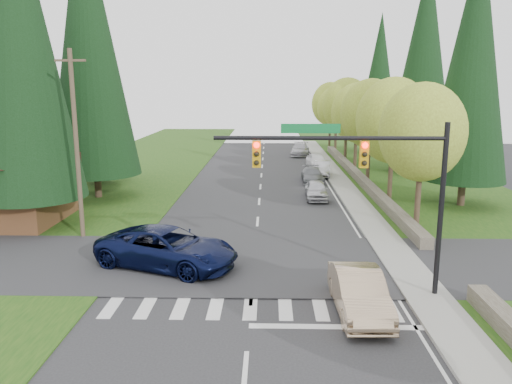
{
  "coord_description": "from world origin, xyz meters",
  "views": [
    {
      "loc": [
        0.64,
        -14.02,
        8.02
      ],
      "look_at": [
        0.02,
        10.95,
        2.8
      ],
      "focal_mm": 35.0,
      "sensor_mm": 36.0,
      "label": 1
    }
  ],
  "objects_px": {
    "parked_car_b": "(312,175)",
    "parked_car_e": "(300,150)",
    "suv_navy": "(167,248)",
    "parked_car_c": "(322,169)",
    "parked_car_a": "(317,190)",
    "sedan_champagne": "(359,292)",
    "parked_car_d": "(317,161)"
  },
  "relations": [
    {
      "from": "parked_car_d",
      "to": "parked_car_e",
      "type": "bearing_deg",
      "value": 90.45
    },
    {
      "from": "parked_car_a",
      "to": "parked_car_d",
      "type": "bearing_deg",
      "value": 86.07
    },
    {
      "from": "parked_car_c",
      "to": "parked_car_d",
      "type": "relative_size",
      "value": 1.01
    },
    {
      "from": "suv_navy",
      "to": "parked_car_c",
      "type": "distance_m",
      "value": 25.97
    },
    {
      "from": "parked_car_a",
      "to": "parked_car_d",
      "type": "distance_m",
      "value": 14.85
    },
    {
      "from": "parked_car_d",
      "to": "parked_car_c",
      "type": "bearing_deg",
      "value": -96.43
    },
    {
      "from": "suv_navy",
      "to": "parked_car_c",
      "type": "xyz_separation_m",
      "value": [
        9.53,
        24.16,
        -0.2
      ]
    },
    {
      "from": "parked_car_b",
      "to": "parked_car_d",
      "type": "height_order",
      "value": "parked_car_d"
    },
    {
      "from": "parked_car_b",
      "to": "parked_car_c",
      "type": "height_order",
      "value": "parked_car_c"
    },
    {
      "from": "parked_car_b",
      "to": "parked_car_d",
      "type": "bearing_deg",
      "value": 82.3
    },
    {
      "from": "sedan_champagne",
      "to": "suv_navy",
      "type": "distance_m",
      "value": 9.1
    },
    {
      "from": "sedan_champagne",
      "to": "parked_car_e",
      "type": "bearing_deg",
      "value": 87.88
    },
    {
      "from": "parked_car_a",
      "to": "parked_car_e",
      "type": "bearing_deg",
      "value": 90.83
    },
    {
      "from": "suv_navy",
      "to": "parked_car_b",
      "type": "xyz_separation_m",
      "value": [
        8.38,
        21.03,
        -0.27
      ]
    },
    {
      "from": "parked_car_a",
      "to": "parked_car_d",
      "type": "relative_size",
      "value": 0.93
    },
    {
      "from": "sedan_champagne",
      "to": "parked_car_b",
      "type": "distance_m",
      "value": 25.59
    },
    {
      "from": "parked_car_a",
      "to": "parked_car_c",
      "type": "relative_size",
      "value": 0.93
    },
    {
      "from": "parked_car_b",
      "to": "parked_car_e",
      "type": "bearing_deg",
      "value": 90.22
    },
    {
      "from": "parked_car_d",
      "to": "suv_navy",
      "type": "bearing_deg",
      "value": -114.5
    },
    {
      "from": "parked_car_a",
      "to": "parked_car_c",
      "type": "bearing_deg",
      "value": 83.32
    },
    {
      "from": "parked_car_a",
      "to": "parked_car_e",
      "type": "xyz_separation_m",
      "value": [
        0.27,
        24.12,
        0.06
      ]
    },
    {
      "from": "parked_car_d",
      "to": "parked_car_e",
      "type": "height_order",
      "value": "parked_car_e"
    },
    {
      "from": "parked_car_b",
      "to": "parked_car_c",
      "type": "distance_m",
      "value": 3.33
    },
    {
      "from": "sedan_champagne",
      "to": "suv_navy",
      "type": "bearing_deg",
      "value": 148.57
    },
    {
      "from": "suv_navy",
      "to": "parked_car_e",
      "type": "xyz_separation_m",
      "value": [
        8.4,
        38.53,
        -0.17
      ]
    },
    {
      "from": "parked_car_b",
      "to": "parked_car_e",
      "type": "relative_size",
      "value": 0.86
    },
    {
      "from": "suv_navy",
      "to": "parked_car_a",
      "type": "relative_size",
      "value": 1.64
    },
    {
      "from": "suv_navy",
      "to": "sedan_champagne",
      "type": "bearing_deg",
      "value": -98.71
    },
    {
      "from": "sedan_champagne",
      "to": "parked_car_c",
      "type": "xyz_separation_m",
      "value": [
        1.65,
        28.71,
        -0.08
      ]
    },
    {
      "from": "parked_car_d",
      "to": "sedan_champagne",
      "type": "bearing_deg",
      "value": -99.23
    },
    {
      "from": "suv_navy",
      "to": "parked_car_d",
      "type": "height_order",
      "value": "suv_navy"
    },
    {
      "from": "parked_car_d",
      "to": "parked_car_e",
      "type": "distance_m",
      "value": 9.4
    }
  ]
}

